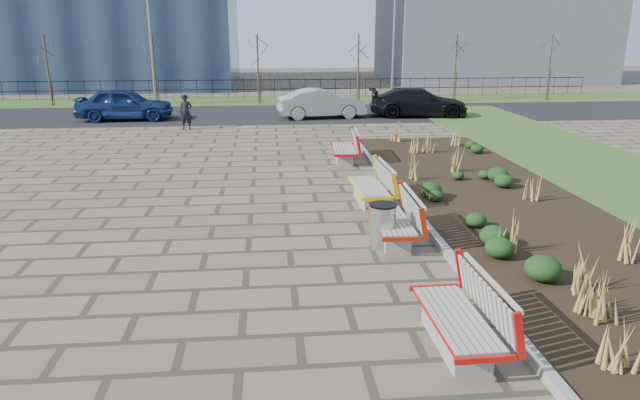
{
  "coord_description": "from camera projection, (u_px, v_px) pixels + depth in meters",
  "views": [
    {
      "loc": [
        0.45,
        -8.25,
        4.28
      ],
      "look_at": [
        1.5,
        3.0,
        0.9
      ],
      "focal_mm": 32.0,
      "sensor_mm": 36.0,
      "label": 1
    }
  ],
  "objects": [
    {
      "name": "ground",
      "position": [
        244.0,
        310.0,
        9.05
      ],
      "size": [
        120.0,
        120.0,
        0.0
      ],
      "primitive_type": "plane",
      "color": "#6D5E4B",
      "rests_on": "ground"
    },
    {
      "name": "planting_bed",
      "position": [
        500.0,
        205.0,
        14.36
      ],
      "size": [
        4.5,
        18.0,
        0.1
      ],
      "primitive_type": "cube",
      "color": "black",
      "rests_on": "ground"
    },
    {
      "name": "planting_curb",
      "position": [
        409.0,
        206.0,
        14.15
      ],
      "size": [
        0.16,
        18.0,
        0.15
      ],
      "primitive_type": "cube",
      "color": "gray",
      "rests_on": "ground"
    },
    {
      "name": "grass_verge_far",
      "position": [
        259.0,
        101.0,
        35.76
      ],
      "size": [
        80.0,
        5.0,
        0.04
      ],
      "primitive_type": "cube",
      "color": "#33511E",
      "rests_on": "ground"
    },
    {
      "name": "road",
      "position": [
        258.0,
        114.0,
        30.04
      ],
      "size": [
        80.0,
        7.0,
        0.02
      ],
      "primitive_type": "cube",
      "color": "black",
      "rests_on": "ground"
    },
    {
      "name": "bench_a",
      "position": [
        457.0,
        314.0,
        7.9
      ],
      "size": [
        0.94,
        2.12,
        1.0
      ],
      "primitive_type": null,
      "rotation": [
        0.0,
        0.0,
        0.02
      ],
      "color": "red",
      "rests_on": "ground"
    },
    {
      "name": "bench_b",
      "position": [
        392.0,
        218.0,
        11.9
      ],
      "size": [
        0.95,
        2.12,
        1.0
      ],
      "primitive_type": null,
      "rotation": [
        0.0,
        0.0,
        -0.02
      ],
      "color": "#A61E0B",
      "rests_on": "ground"
    },
    {
      "name": "bench_c",
      "position": [
        369.0,
        185.0,
        14.5
      ],
      "size": [
        0.96,
        2.12,
        1.0
      ],
      "primitive_type": null,
      "rotation": [
        0.0,
        0.0,
        0.03
      ],
      "color": "yellow",
      "rests_on": "ground"
    },
    {
      "name": "bench_d",
      "position": [
        344.0,
        147.0,
        19.15
      ],
      "size": [
        1.03,
        2.15,
        1.0
      ],
      "primitive_type": null,
      "rotation": [
        0.0,
        0.0,
        -0.06
      ],
      "color": "#B90C15",
      "rests_on": "ground"
    },
    {
      "name": "litter_bin",
      "position": [
        382.0,
        226.0,
        11.57
      ],
      "size": [
        0.54,
        0.54,
        0.9
      ],
      "primitive_type": "cylinder",
      "color": "#B2B2B7",
      "rests_on": "ground"
    },
    {
      "name": "pedestrian",
      "position": [
        186.0,
        112.0,
        25.38
      ],
      "size": [
        0.58,
        0.39,
        1.54
      ],
      "primitive_type": "imported",
      "rotation": [
        0.0,
        0.0,
        0.04
      ],
      "color": "black",
      "rests_on": "ground"
    },
    {
      "name": "car_blue",
      "position": [
        124.0,
        104.0,
        27.85
      ],
      "size": [
        4.62,
        1.94,
        1.56
      ],
      "primitive_type": "imported",
      "rotation": [
        0.0,
        0.0,
        1.59
      ],
      "color": "navy",
      "rests_on": "road"
    },
    {
      "name": "car_silver",
      "position": [
        322.0,
        103.0,
        28.56
      ],
      "size": [
        4.53,
        2.01,
        1.44
      ],
      "primitive_type": "imported",
      "rotation": [
        0.0,
        0.0,
        1.68
      ],
      "color": "gray",
      "rests_on": "road"
    },
    {
      "name": "car_black",
      "position": [
        418.0,
        102.0,
        29.07
      ],
      "size": [
        5.13,
        2.5,
        1.44
      ],
      "primitive_type": "imported",
      "rotation": [
        0.0,
        0.0,
        1.47
      ],
      "color": "black",
      "rests_on": "road"
    },
    {
      "name": "tree_a",
      "position": [
        48.0,
        71.0,
        32.68
      ],
      "size": [
        1.4,
        1.4,
        4.0
      ],
      "primitive_type": null,
      "color": "#4C3D2D",
      "rests_on": "grass_verge_far"
    },
    {
      "name": "tree_b",
      "position": [
        155.0,
        70.0,
        33.21
      ],
      "size": [
        1.4,
        1.4,
        4.0
      ],
      "primitive_type": null,
      "color": "#4C3D2D",
      "rests_on": "grass_verge_far"
    },
    {
      "name": "tree_c",
      "position": [
        258.0,
        69.0,
        33.75
      ],
      "size": [
        1.4,
        1.4,
        4.0
      ],
      "primitive_type": null,
      "color": "#4C3D2D",
      "rests_on": "grass_verge_far"
    },
    {
      "name": "tree_d",
      "position": [
        358.0,
        69.0,
        34.28
      ],
      "size": [
        1.4,
        1.4,
        4.0
      ],
      "primitive_type": null,
      "color": "#4C3D2D",
      "rests_on": "grass_verge_far"
    },
    {
      "name": "tree_e",
      "position": [
        455.0,
        68.0,
        34.82
      ],
      "size": [
        1.4,
        1.4,
        4.0
      ],
      "primitive_type": null,
      "color": "#4C3D2D",
      "rests_on": "grass_verge_far"
    },
    {
      "name": "tree_f",
      "position": [
        549.0,
        67.0,
        35.35
      ],
      "size": [
        1.4,
        1.4,
        4.0
      ],
      "primitive_type": null,
      "color": "#4C3D2D",
      "rests_on": "grass_verge_far"
    },
    {
      "name": "lamp_west",
      "position": [
        152.0,
        53.0,
        32.45
      ],
      "size": [
        0.24,
        0.6,
        6.0
      ],
      "primitive_type": null,
      "color": "gray",
      "rests_on": "grass_verge_far"
    },
    {
      "name": "lamp_east",
      "position": [
        393.0,
        52.0,
        33.7
      ],
      "size": [
        0.24,
        0.6,
        6.0
      ],
      "primitive_type": null,
      "color": "gray",
      "rests_on": "grass_verge_far"
    },
    {
      "name": "railing_fence",
      "position": [
        259.0,
        88.0,
        37.01
      ],
      "size": [
        44.0,
        0.1,
        1.2
      ],
      "primitive_type": null,
      "color": "black",
      "rests_on": "grass_verge_far"
    },
    {
      "name": "building_grey",
      "position": [
        490.0,
        21.0,
        49.47
      ],
      "size": [
        18.0,
        12.0,
        10.0
      ],
      "primitive_type": "cube",
      "color": "slate",
      "rests_on": "ground"
    }
  ]
}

